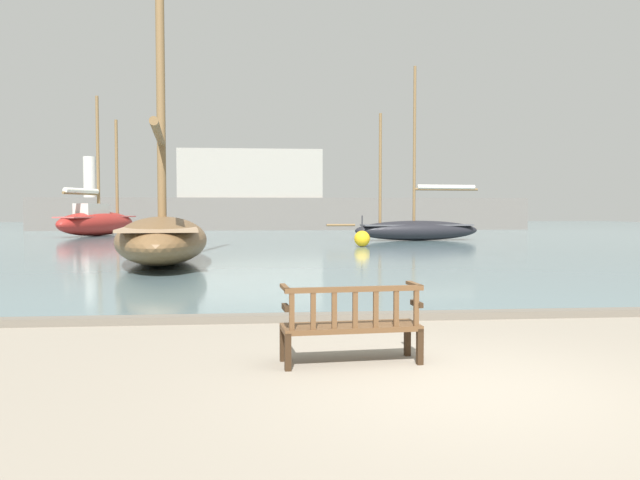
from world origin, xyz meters
name	(u,v)px	position (x,y,z in m)	size (l,w,h in m)	color
ground_plane	(463,387)	(0.00, 0.00, 0.00)	(160.00, 160.00, 0.00)	gray
harbor_water	(286,231)	(0.00, 44.00, 0.04)	(100.00, 80.00, 0.08)	slate
quay_edge_kerb	(386,316)	(0.00, 3.85, 0.06)	(40.00, 0.30, 0.12)	#675F54
park_bench	(351,323)	(-0.98, 1.05, 0.47)	(1.64, 0.66, 0.92)	#322113
sailboat_centre_channel	(97,221)	(-12.72, 36.01, 1.07)	(4.59, 8.21, 9.13)	maroon
sailboat_mid_starboard	(417,227)	(6.62, 27.85, 0.81)	(8.69, 2.20, 9.57)	black
sailboat_outer_port	(162,235)	(-5.18, 14.43, 0.97)	(3.96, 10.05, 12.06)	brown
channel_buoy	(362,239)	(2.65, 22.43, 0.45)	(0.74, 0.74, 1.44)	gold
far_breakwater	(274,204)	(-0.87, 46.64, 2.29)	(41.58, 2.40, 6.82)	#66605B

